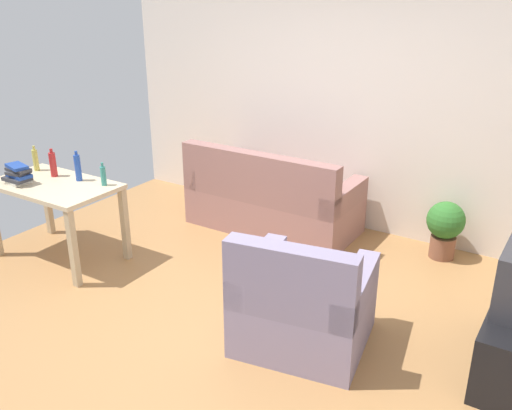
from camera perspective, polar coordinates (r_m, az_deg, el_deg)
name	(u,v)px	position (r m, az deg, el deg)	size (l,w,h in m)	color
ground_plane	(214,306)	(4.66, -4.41, -10.43)	(5.20, 4.40, 0.02)	#9E7042
wall_rear	(334,100)	(5.95, 8.13, 10.76)	(5.20, 0.10, 2.70)	silver
couch	(271,202)	(5.89, 1.54, 0.29)	(1.79, 0.84, 0.92)	#996B66
desk	(55,194)	(5.48, -20.11, 1.05)	(1.20, 0.71, 0.76)	#C6B28E
potted_plant	(445,226)	(5.56, 18.99, -2.06)	(0.36, 0.36, 0.57)	brown
armchair	(302,306)	(4.04, 4.78, -10.43)	(1.03, 0.98, 0.92)	gray
bottle_squat	(36,160)	(5.86, -21.86, 4.38)	(0.05, 0.05, 0.25)	#BCB24C
bottle_red	(53,164)	(5.61, -20.28, 3.99)	(0.06, 0.06, 0.27)	#AD2323
bottle_blue	(78,167)	(5.40, -17.97, 3.72)	(0.06, 0.06, 0.29)	#2347A3
bottle_tall	(103,176)	(5.22, -15.53, 2.95)	(0.05, 0.05, 0.22)	teal
book_stack	(18,175)	(5.52, -23.42, 2.90)	(0.27, 0.19, 0.18)	beige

